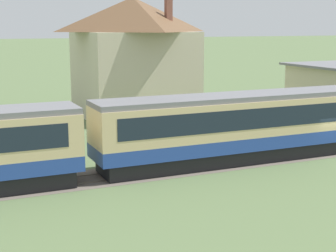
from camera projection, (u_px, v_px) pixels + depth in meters
The scene contains 4 objects.
ground_plane at pixel (328, 155), 33.29m from camera, with size 600.00×600.00×0.00m, color #566B42.
passenger_train at pixel (90, 137), 27.63m from camera, with size 84.00×3.14×4.15m.
railway_track at pixel (210, 164), 31.00m from camera, with size 134.59×3.60×0.04m.
station_house_brown_roof at pixel (133, 55), 46.66m from camera, with size 10.18×10.34×10.69m.
Camera 1 is at (-22.59, -25.33, 8.25)m, focal length 55.00 mm.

